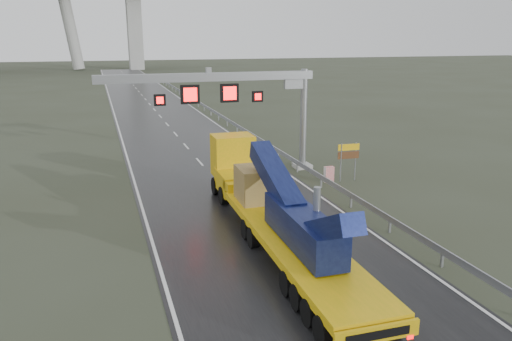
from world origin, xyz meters
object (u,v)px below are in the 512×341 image
object	(u,v)px
exit_sign_pair	(348,155)
striped_barrier	(329,174)
heavy_haul_truck	(266,198)
sign_gantry	(239,94)

from	to	relation	value
exit_sign_pair	striped_barrier	size ratio (longest dim) A/B	2.43
heavy_haul_truck	sign_gantry	bearing A→B (deg)	81.85
exit_sign_pair	heavy_haul_truck	bearing A→B (deg)	-137.75
striped_barrier	exit_sign_pair	bearing A→B (deg)	-4.38
sign_gantry	exit_sign_pair	bearing A→B (deg)	-32.66
exit_sign_pair	striped_barrier	bearing A→B (deg)	179.10
exit_sign_pair	striped_barrier	xyz separation A→B (m)	(-1.34, 0.08, -1.27)
sign_gantry	striped_barrier	xyz separation A→B (m)	(5.02, -3.99, -5.08)
heavy_haul_truck	exit_sign_pair	world-z (taller)	heavy_haul_truck
striped_barrier	heavy_haul_truck	bearing A→B (deg)	-135.72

